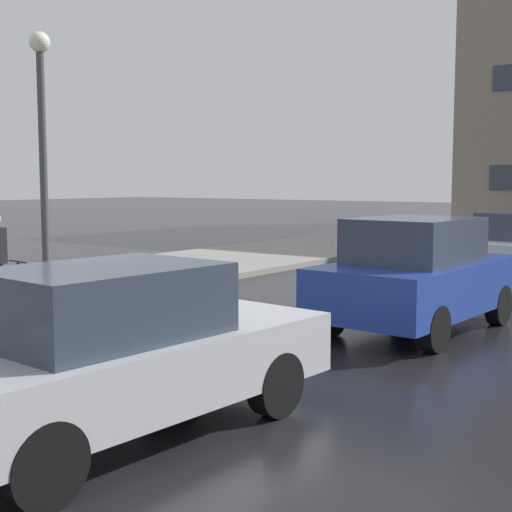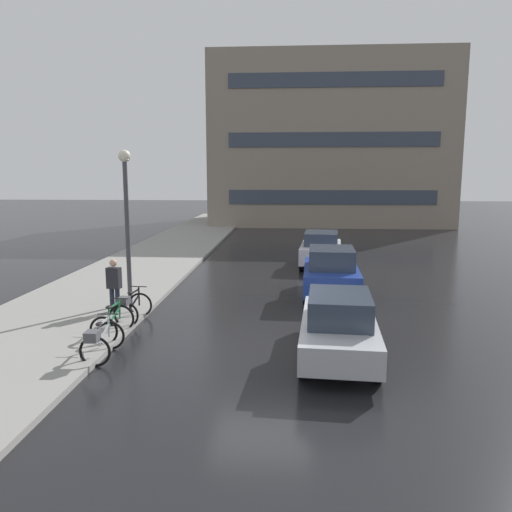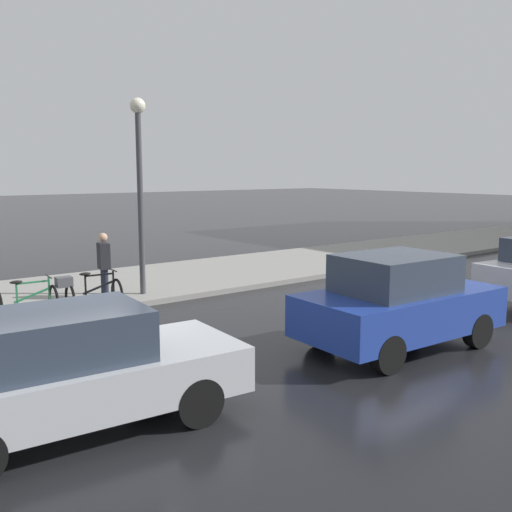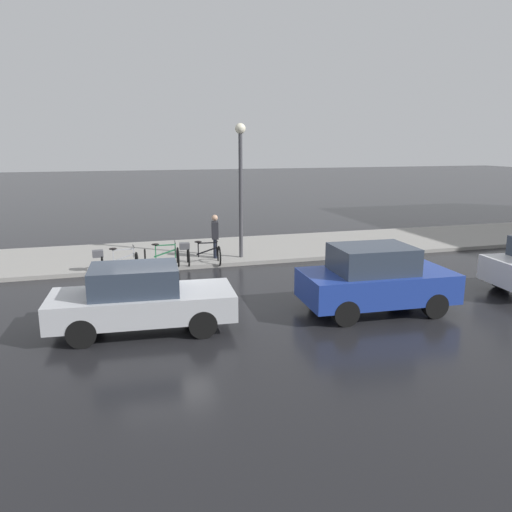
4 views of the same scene
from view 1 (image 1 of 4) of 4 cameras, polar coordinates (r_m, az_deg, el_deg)
ground_plane at (r=8.46m, az=-16.02°, el=-9.87°), size 140.00×140.00×0.00m
sidewalk_kerb at (r=19.59m, az=-3.61°, el=-0.50°), size 4.80×60.00×0.14m
car_silver at (r=6.50m, az=-11.09°, el=-7.54°), size 1.97×4.27×1.55m
car_blue at (r=11.14m, az=12.77°, el=-1.49°), size 2.01×3.93×1.73m
streetlamp at (r=13.68m, az=-16.74°, el=9.63°), size 0.37×0.37×4.95m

